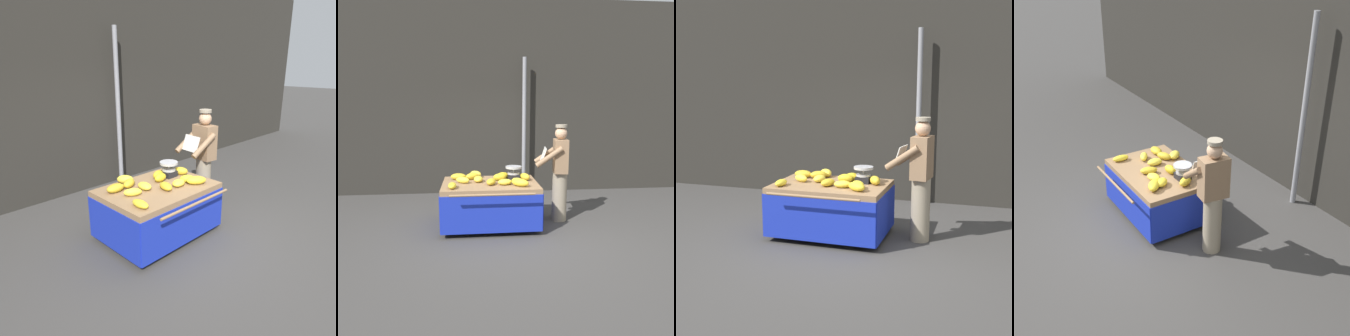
{
  "view_description": "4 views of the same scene",
  "coord_description": "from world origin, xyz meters",
  "views": [
    {
      "loc": [
        -3.27,
        -2.64,
        2.46
      ],
      "look_at": [
        -0.23,
        0.41,
        1.02
      ],
      "focal_mm": 34.16,
      "sensor_mm": 36.0,
      "label": 1
    },
    {
      "loc": [
        -0.68,
        -5.0,
        2.02
      ],
      "look_at": [
        -0.12,
        0.52,
        0.99
      ],
      "focal_mm": 35.67,
      "sensor_mm": 36.0,
      "label": 2
    },
    {
      "loc": [
        1.72,
        -5.52,
        2.16
      ],
      "look_at": [
        -0.21,
        0.49,
        0.99
      ],
      "focal_mm": 49.1,
      "sensor_mm": 36.0,
      "label": 3
    },
    {
      "loc": [
        5.14,
        -2.48,
        4.07
      ],
      "look_at": [
        0.12,
        0.58,
        1.0
      ],
      "focal_mm": 48.83,
      "sensor_mm": 36.0,
      "label": 4
    }
  ],
  "objects": [
    {
      "name": "banana_bunch_12",
      "position": [
        -0.63,
        0.9,
        0.82
      ],
      "size": [
        0.27,
        0.28,
        0.12
      ],
      "primitive_type": "ellipsoid",
      "rotation": [
        0.0,
        0.0,
        0.71
      ],
      "color": "yellow",
      "rests_on": "banana_cart"
    },
    {
      "name": "weighing_scale",
      "position": [
        0.03,
        0.65,
        0.88
      ],
      "size": [
        0.28,
        0.28,
        0.23
      ],
      "color": "black",
      "rests_on": "banana_cart"
    },
    {
      "name": "banana_bunch_7",
      "position": [
        -0.38,
        0.3,
        0.81
      ],
      "size": [
        0.21,
        0.29,
        0.1
      ],
      "primitive_type": "ellipsoid",
      "rotation": [
        0.0,
        0.0,
        2.86
      ],
      "color": "gold",
      "rests_on": "banana_cart"
    },
    {
      "name": "street_pole",
      "position": [
        0.51,
        2.54,
        1.54
      ],
      "size": [
        0.09,
        0.09,
        3.09
      ],
      "primitive_type": "cylinder",
      "color": "gray",
      "rests_on": "ground"
    },
    {
      "name": "banana_bunch_11",
      "position": [
        0.08,
        0.14,
        0.82
      ],
      "size": [
        0.33,
        0.3,
        0.12
      ],
      "primitive_type": "ellipsoid",
      "rotation": [
        0.0,
        0.0,
        0.94
      ],
      "color": "yellow",
      "rests_on": "banana_cart"
    },
    {
      "name": "banana_bunch_9",
      "position": [
        0.05,
        0.28,
        0.82
      ],
      "size": [
        0.26,
        0.27,
        0.11
      ],
      "primitive_type": "ellipsoid",
      "rotation": [
        0.0,
        0.0,
        0.73
      ],
      "color": "yellow",
      "rests_on": "banana_cart"
    },
    {
      "name": "banana_bunch_5",
      "position": [
        -1.0,
        0.11,
        0.81
      ],
      "size": [
        0.13,
        0.27,
        0.09
      ],
      "primitive_type": "ellipsoid",
      "rotation": [
        0.0,
        0.0,
        0.0
      ],
      "color": "yellow",
      "rests_on": "banana_cart"
    },
    {
      "name": "ground_plane",
      "position": [
        0.0,
        0.0,
        0.0
      ],
      "size": [
        60.0,
        60.0,
        0.0
      ],
      "primitive_type": "plane",
      "color": "#423F3D"
    },
    {
      "name": "banana_bunch_6",
      "position": [
        0.22,
        0.58,
        0.82
      ],
      "size": [
        0.23,
        0.28,
        0.12
      ],
      "primitive_type": "ellipsoid",
      "rotation": [
        0.0,
        0.0,
        0.51
      ],
      "color": "gold",
      "rests_on": "banana_cart"
    },
    {
      "name": "banana_bunch_1",
      "position": [
        -0.22,
        0.59,
        0.83
      ],
      "size": [
        0.24,
        0.16,
        0.12
      ],
      "primitive_type": "ellipsoid",
      "rotation": [
        0.0,
        0.0,
        1.7
      ],
      "color": "gold",
      "rests_on": "banana_cart"
    },
    {
      "name": "back_wall",
      "position": [
        0.0,
        2.89,
        2.19
      ],
      "size": [
        16.0,
        0.24,
        4.38
      ],
      "primitive_type": "cube",
      "color": "#2D2B26",
      "rests_on": "ground"
    },
    {
      "name": "banana_bunch_0",
      "position": [
        -0.68,
        0.74,
        0.82
      ],
      "size": [
        0.28,
        0.24,
        0.12
      ],
      "primitive_type": "ellipsoid",
      "rotation": [
        0.0,
        0.0,
        2.06
      ],
      "color": "gold",
      "rests_on": "banana_cart"
    },
    {
      "name": "banana_bunch_8",
      "position": [
        -0.15,
        0.7,
        0.82
      ],
      "size": [
        0.23,
        0.17,
        0.12
      ],
      "primitive_type": "ellipsoid",
      "rotation": [
        0.0,
        0.0,
        1.81
      ],
      "color": "gold",
      "rests_on": "banana_cart"
    },
    {
      "name": "banana_bunch_10",
      "position": [
        -0.16,
        0.27,
        0.81
      ],
      "size": [
        0.26,
        0.21,
        0.1
      ],
      "primitive_type": "ellipsoid",
      "rotation": [
        0.0,
        0.0,
        1.81
      ],
      "color": "yellow",
      "rests_on": "banana_cart"
    },
    {
      "name": "banana_bunch_4",
      "position": [
        -0.85,
        0.45,
        0.82
      ],
      "size": [
        0.27,
        0.22,
        0.11
      ],
      "primitive_type": "ellipsoid",
      "rotation": [
        0.0,
        0.0,
        1.04
      ],
      "color": "yellow",
      "rests_on": "banana_cart"
    },
    {
      "name": "banana_bunch_3",
      "position": [
        -0.93,
        0.72,
        0.82
      ],
      "size": [
        0.27,
        0.16,
        0.11
      ],
      "primitive_type": "ellipsoid",
      "rotation": [
        0.0,
        0.0,
        1.58
      ],
      "color": "gold",
      "rests_on": "banana_cart"
    },
    {
      "name": "vendor_person",
      "position": [
        0.84,
        0.63,
        0.87
      ],
      "size": [
        0.62,
        0.57,
        1.71
      ],
      "color": "gray",
      "rests_on": "ground"
    },
    {
      "name": "banana_bunch_2",
      "position": [
        -0.59,
        0.51,
        0.81
      ],
      "size": [
        0.17,
        0.25,
        0.1
      ],
      "primitive_type": "ellipsoid",
      "rotation": [
        0.0,
        0.0,
        3.05
      ],
      "color": "yellow",
      "rests_on": "banana_cart"
    },
    {
      "name": "banana_cart",
      "position": [
        -0.39,
        0.46,
        0.56
      ],
      "size": [
        1.61,
        1.32,
        0.76
      ],
      "color": "#93704C",
      "rests_on": "ground"
    }
  ]
}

